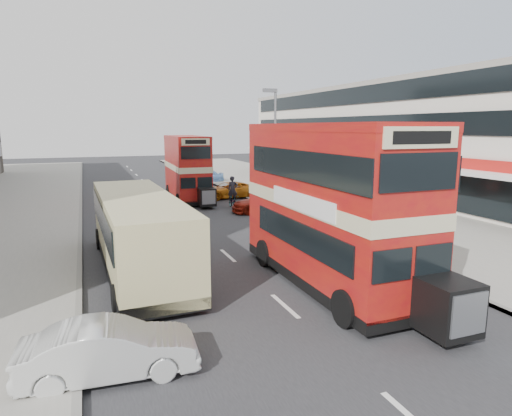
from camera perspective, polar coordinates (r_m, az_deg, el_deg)
name	(u,v)px	position (r m, az deg, el deg)	size (l,w,h in m)	color
ground	(315,333)	(12.79, 7.65, -15.67)	(160.00, 160.00, 0.00)	#28282B
road_surface	(175,209)	(31.06, -10.33, -0.16)	(12.00, 90.00, 0.01)	#28282B
pavement_right	(327,198)	(35.26, 9.18, 1.24)	(12.00, 90.00, 0.15)	gray
kerb_left	(81,214)	(30.53, -21.64, -0.78)	(0.20, 90.00, 0.16)	gray
kerb_right	(258,203)	(32.71, 0.21, 0.66)	(0.20, 90.00, 0.16)	gray
commercial_row	(397,138)	(41.00, 17.68, 8.64)	(9.90, 46.20, 9.30)	beige
street_lamp	(274,139)	(30.56, 2.34, 8.85)	(1.00, 0.20, 8.12)	slate
bus_main	(331,205)	(15.70, 9.58, 0.39)	(2.78, 10.05, 5.54)	black
bus_second	(187,168)	(34.60, -8.88, 5.14)	(2.68, 8.74, 4.77)	black
coach	(139,230)	(17.87, -14.88, -2.76)	(3.00, 10.59, 2.79)	black
car_left_front	(110,350)	(10.99, -18.31, -16.96)	(1.37, 3.93, 1.29)	beige
car_right_a	(266,202)	(29.46, 1.33, 0.76)	(1.88, 4.63, 1.34)	maroon
car_right_b	(228,190)	(35.36, -3.61, 2.32)	(2.15, 4.66, 1.30)	orange
car_right_c	(204,176)	(45.31, -6.75, 4.09)	(1.62, 4.02, 1.37)	#6390C6
pedestrian_near	(337,204)	(26.82, 10.33, 0.47)	(0.67, 0.46, 1.82)	gray
cyclist	(233,197)	(31.01, -3.01, 1.43)	(0.70, 1.72, 2.23)	gray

